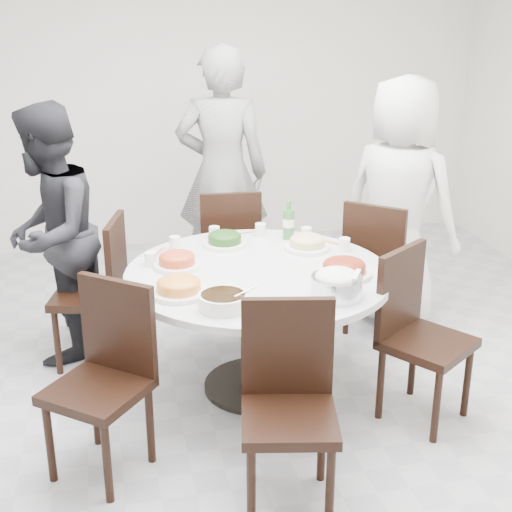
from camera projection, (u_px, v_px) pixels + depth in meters
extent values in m
cube|color=#AEAEB3|center=(210.00, 414.00, 3.99)|extent=(6.00, 6.00, 0.01)
cube|color=silver|center=(153.00, 92.00, 6.26)|extent=(6.00, 0.01, 2.80)
cylinder|color=silver|center=(258.00, 331.00, 4.14)|extent=(1.50, 1.50, 0.75)
cube|color=black|center=(381.00, 266.00, 4.85)|extent=(0.59, 0.59, 0.95)
cube|color=black|center=(229.00, 250.00, 5.15)|extent=(0.45, 0.45, 0.95)
cube|color=black|center=(88.00, 292.00, 4.42)|extent=(0.51, 0.51, 0.95)
cube|color=black|center=(97.00, 386.00, 3.36)|extent=(0.59, 0.59, 0.95)
cube|color=black|center=(289.00, 414.00, 3.13)|extent=(0.49, 0.49, 0.95)
cube|color=black|center=(428.00, 340.00, 3.81)|extent=(0.59, 0.59, 0.95)
imported|color=silver|center=(399.00, 203.00, 4.89)|extent=(0.97, 1.00, 1.73)
imported|color=black|center=(222.00, 173.00, 5.35)|extent=(0.77, 0.59, 1.89)
imported|color=black|center=(50.00, 235.00, 4.41)|extent=(0.79, 0.92, 1.62)
cylinder|color=white|center=(225.00, 241.00, 4.39)|extent=(0.26, 0.26, 0.07)
cylinder|color=white|center=(307.00, 244.00, 4.33)|extent=(0.27, 0.27, 0.07)
cylinder|color=white|center=(177.00, 261.00, 4.04)|extent=(0.26, 0.26, 0.07)
cylinder|color=white|center=(344.00, 269.00, 3.93)|extent=(0.31, 0.31, 0.08)
cylinder|color=white|center=(179.00, 288.00, 3.68)|extent=(0.30, 0.30, 0.08)
cylinder|color=silver|center=(337.00, 287.00, 3.64)|extent=(0.27, 0.27, 0.11)
cylinder|color=white|center=(223.00, 301.00, 3.52)|extent=(0.25, 0.25, 0.08)
cylinder|color=#32742E|center=(289.00, 220.00, 4.49)|extent=(0.07, 0.07, 0.25)
cylinder|color=white|center=(233.00, 232.00, 4.53)|extent=(0.07, 0.07, 0.08)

